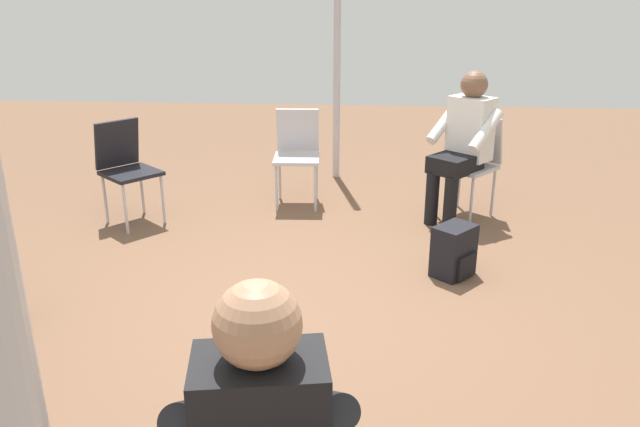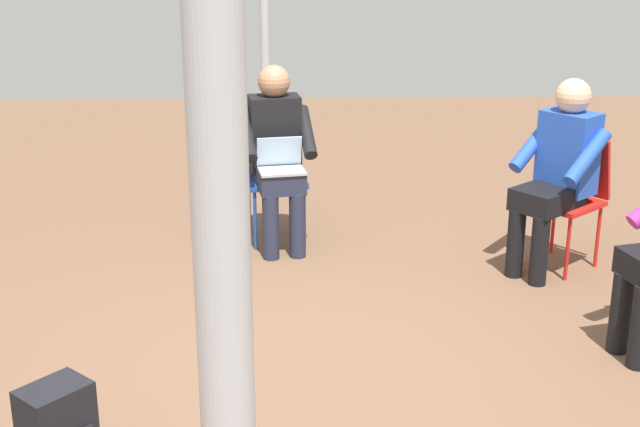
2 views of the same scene
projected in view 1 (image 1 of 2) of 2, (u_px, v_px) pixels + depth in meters
The scene contains 7 objects.
ground_plane at pixel (280, 316), 3.78m from camera, with size 14.00×14.00×0.00m, color brown.
chair_northwest at pixel (126, 164), 5.13m from camera, with size 0.59×0.58×0.85m.
chair_northeast at pixel (472, 159), 5.29m from camera, with size 0.58×0.59×0.85m.
chair_north at pixel (297, 150), 5.57m from camera, with size 0.42×0.45×0.85m.
person_in_white at pixel (463, 139), 5.11m from camera, with size 0.63×0.63×1.24m.
backpack_near_laptop_user at pixel (453, 254), 4.26m from camera, with size 0.34×0.34×0.36m.
tent_pole_near at pixel (337, 56), 6.08m from camera, with size 0.07×0.07×2.46m, color #B2B2B7.
Camera 1 is at (0.48, -3.31, 1.90)m, focal length 35.00 mm.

